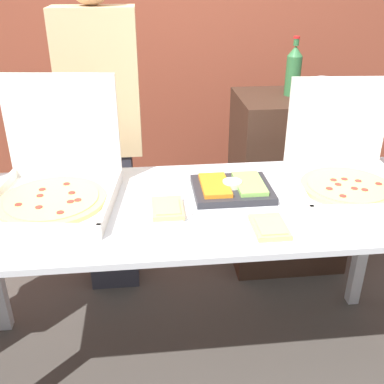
# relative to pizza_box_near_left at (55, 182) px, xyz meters

# --- Properties ---
(ground_plane) EXTENTS (16.00, 16.00, 0.00)m
(ground_plane) POSITION_rel_pizza_box_near_left_xyz_m (0.55, -0.09, -0.96)
(ground_plane) COLOR #423D38
(brick_wall_behind) EXTENTS (10.00, 0.06, 2.80)m
(brick_wall_behind) POSITION_rel_pizza_box_near_left_xyz_m (0.55, 1.61, 0.44)
(brick_wall_behind) COLOR brown
(brick_wall_behind) RESTS_ON ground_plane
(buffet_table) EXTENTS (2.03, 0.78, 0.88)m
(buffet_table) POSITION_rel_pizza_box_near_left_xyz_m (0.55, -0.09, -0.20)
(buffet_table) COLOR silver
(buffet_table) RESTS_ON ground_plane
(pizza_box_near_left) EXTENTS (0.53, 0.55, 0.48)m
(pizza_box_near_left) POSITION_rel_pizza_box_near_left_xyz_m (0.00, 0.00, 0.00)
(pizza_box_near_left) COLOR silver
(pizza_box_near_left) RESTS_ON buffet_table
(pizza_box_far_right) EXTENTS (0.47, 0.49, 0.44)m
(pizza_box_far_right) POSITION_rel_pizza_box_near_left_xyz_m (1.21, -0.01, -0.01)
(pizza_box_far_right) COLOR silver
(pizza_box_far_right) RESTS_ON buffet_table
(paper_plate_front_center) EXTENTS (0.20, 0.20, 0.03)m
(paper_plate_front_center) POSITION_rel_pizza_box_near_left_xyz_m (0.44, -0.15, -0.07)
(paper_plate_front_center) COLOR white
(paper_plate_front_center) RESTS_ON buffet_table
(paper_plate_front_right) EXTENTS (0.25, 0.25, 0.03)m
(paper_plate_front_right) POSITION_rel_pizza_box_near_left_xyz_m (0.80, -0.33, -0.07)
(paper_plate_front_right) COLOR white
(paper_plate_front_right) RESTS_ON buffet_table
(veggie_tray) EXTENTS (0.33, 0.27, 0.05)m
(veggie_tray) POSITION_rel_pizza_box_near_left_xyz_m (0.72, -0.01, -0.06)
(veggie_tray) COLOR #28282D
(veggie_tray) RESTS_ON buffet_table
(sideboard_podium) EXTENTS (0.68, 0.50, 1.08)m
(sideboard_podium) POSITION_rel_pizza_box_near_left_xyz_m (1.24, 0.75, -0.42)
(sideboard_podium) COLOR #382319
(sideboard_podium) RESTS_ON ground_plane
(soda_bottle) EXTENTS (0.09, 0.09, 0.32)m
(soda_bottle) POSITION_rel_pizza_box_near_left_xyz_m (1.21, 0.78, 0.26)
(soda_bottle) COLOR #2D6638
(soda_bottle) RESTS_ON sideboard_podium
(soda_can_silver) EXTENTS (0.07, 0.07, 0.12)m
(soda_can_silver) POSITION_rel_pizza_box_near_left_xyz_m (1.33, 0.67, 0.18)
(soda_can_silver) COLOR silver
(soda_can_silver) RESTS_ON sideboard_podium
(person_guest_cap) EXTENTS (0.40, 0.22, 1.77)m
(person_guest_cap) POSITION_rel_pizza_box_near_left_xyz_m (0.15, 0.62, -0.04)
(person_guest_cap) COLOR #2D2D38
(person_guest_cap) RESTS_ON ground_plane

